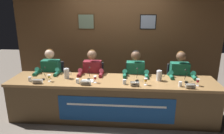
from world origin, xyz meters
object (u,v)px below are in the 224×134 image
object	(u,v)px
water_pitcher_left_side	(67,73)
microphone_far_left	(44,75)
nameplate_center_left	(86,83)
water_pitcher_right_side	(159,76)
panelist_center_left	(92,75)
chair_center_left	(94,84)
panelist_far_left	(50,74)
juice_glass_far_left	(49,77)
panelist_far_right	(180,77)
nameplate_far_left	(37,81)
chair_center_right	(135,85)
water_cup_far_left	(30,79)
document_stack_center_left	(88,81)
conference_table	(112,94)
chair_far_right	(176,87)
nameplate_center_right	(135,84)
water_cup_center_right	(124,82)
microphone_center_left	(89,75)
water_cup_far_right	(180,84)
panelist_center_right	(135,76)
juice_glass_center_left	(95,78)
nameplate_far_right	(191,86)
microphone_center_right	(137,77)
chair_far_left	(54,83)
microphone_far_right	(186,78)
juice_glass_far_right	(198,81)
water_cup_center_left	(78,81)
juice_glass_center_right	(146,80)

from	to	relation	value
water_pitcher_left_side	microphone_far_left	bearing A→B (deg)	-168.95
nameplate_center_left	water_pitcher_right_side	xyz separation A→B (m)	(1.30, 0.33, 0.05)
panelist_center_left	chair_center_left	bearing A→B (deg)	90.00
panelist_far_left	juice_glass_far_left	distance (m)	0.59
panelist_far_right	nameplate_far_left	bearing A→B (deg)	-165.79
chair_center_left	water_pitcher_left_side	xyz separation A→B (m)	(-0.42, -0.55, 0.42)
microphone_far_left	chair_center_right	distance (m)	1.87
water_cup_far_left	document_stack_center_left	world-z (taller)	water_cup_far_left
conference_table	chair_far_right	size ratio (longest dim) A/B	4.25
nameplate_center_right	document_stack_center_left	size ratio (longest dim) A/B	0.69
juice_glass_far_left	conference_table	bearing A→B (deg)	2.38
chair_center_left	water_cup_center_right	bearing A→B (deg)	-48.75
nameplate_center_left	nameplate_center_right	size ratio (longest dim) A/B	1.23
nameplate_far_left	microphone_center_left	bearing A→B (deg)	19.37
chair_center_right	panelist_far_right	xyz separation A→B (m)	(0.88, -0.20, 0.28)
chair_far_right	water_cup_far_right	world-z (taller)	chair_far_right
nameplate_far_left	microphone_center_left	world-z (taller)	microphone_center_left
panelist_center_right	water_pitcher_right_side	size ratio (longest dim) A/B	5.85
juice_glass_center_left	nameplate_center_right	distance (m)	0.71
nameplate_center_right	nameplate_far_right	world-z (taller)	same
chair_center_left	document_stack_center_left	size ratio (longest dim) A/B	4.08
microphone_center_right	chair_far_right	xyz separation A→B (m)	(0.86, 0.56, -0.39)
chair_far_left	nameplate_center_left	world-z (taller)	chair_far_left
juice_glass_center_left	chair_far_right	bearing A→B (deg)	24.52
microphone_far_left	nameplate_center_left	world-z (taller)	microphone_far_left
microphone_far_right	document_stack_center_left	xyz separation A→B (m)	(-1.77, -0.12, -0.07)
panelist_far_right	chair_far_left	bearing A→B (deg)	175.70
microphone_far_left	document_stack_center_left	world-z (taller)	microphone_far_left
water_pitcher_left_side	juice_glass_center_left	bearing A→B (deg)	-18.07
water_cup_far_left	water_cup_center_right	xyz separation A→B (m)	(1.71, -0.00, 0.00)
microphone_center_left	juice_glass_far_right	distance (m)	1.93
water_cup_center_left	panelist_far_right	distance (m)	2.01
microphone_far_left	chair_center_left	bearing A→B (deg)	37.09
nameplate_far_left	juice_glass_far_left	bearing A→B (deg)	36.81
water_cup_far_left	water_cup_center_right	size ratio (longest dim) A/B	1.00
panelist_far_left	nameplate_center_right	distance (m)	1.86
panelist_far_right	microphone_far_right	distance (m)	0.39
water_cup_far_left	chair_center_right	size ratio (longest dim) A/B	0.09
water_cup_center_left	juice_glass_center_right	size ratio (longest dim) A/B	0.69
nameplate_far_left	nameplate_far_right	xyz separation A→B (m)	(2.63, -0.01, 0.00)
chair_far_left	water_cup_center_right	distance (m)	1.78
conference_table	microphone_center_left	world-z (taller)	microphone_center_left
water_cup_center_right	document_stack_center_left	size ratio (longest dim) A/B	0.38
juice_glass_far_left	panelist_far_right	world-z (taller)	panelist_far_right
chair_center_left	panelist_center_left	world-z (taller)	panelist_center_left
microphone_center_left	chair_center_left	bearing A→B (deg)	90.81
nameplate_center_left	conference_table	bearing A→B (deg)	21.89
water_cup_far_left	nameplate_far_right	distance (m)	2.81
chair_center_left	microphone_far_right	xyz separation A→B (m)	(1.78, -0.57, 0.39)
panelist_center_right	juice_glass_far_right	xyz separation A→B (m)	(1.04, -0.55, 0.13)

